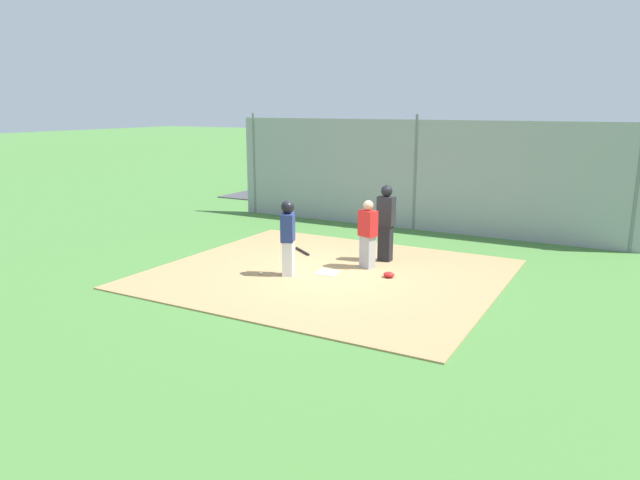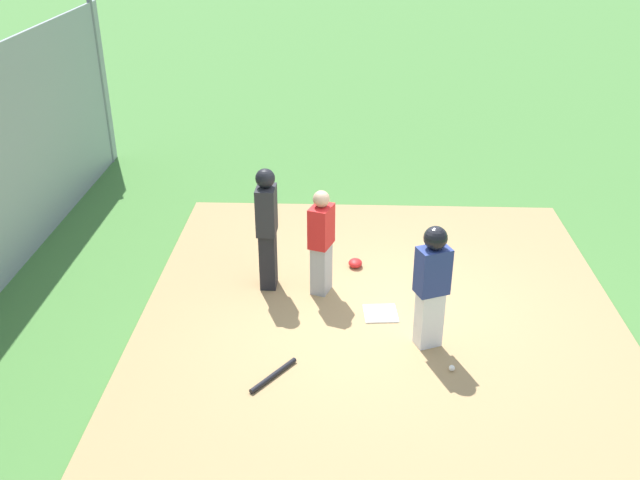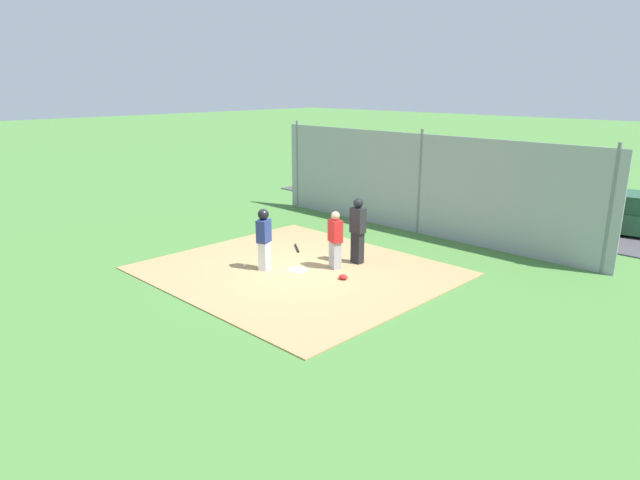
{
  "view_description": "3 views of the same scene",
  "coord_description": "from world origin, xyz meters",
  "views": [
    {
      "loc": [
        -5.74,
        10.69,
        3.58
      ],
      "look_at": [
        0.21,
        -0.05,
        0.73
      ],
      "focal_mm": 32.55,
      "sensor_mm": 36.0,
      "label": 1
    },
    {
      "loc": [
        7.96,
        -0.5,
        5.15
      ],
      "look_at": [
        -0.25,
        -0.82,
        1.0
      ],
      "focal_mm": 39.37,
      "sensor_mm": 36.0,
      "label": 2
    },
    {
      "loc": [
        -9.91,
        9.26,
        4.73
      ],
      "look_at": [
        -0.49,
        -0.34,
        0.88
      ],
      "focal_mm": 30.91,
      "sensor_mm": 36.0,
      "label": 3
    }
  ],
  "objects": [
    {
      "name": "ground_plane",
      "position": [
        0.0,
        0.0,
        0.0
      ],
      "size": [
        140.0,
        140.0,
        0.0
      ],
      "primitive_type": "plane",
      "color": "#477A38"
    },
    {
      "name": "dirt_infield",
      "position": [
        0.0,
        0.0,
        0.01
      ],
      "size": [
        7.2,
        6.4,
        0.03
      ],
      "primitive_type": "cube",
      "color": "#A88456",
      "rests_on": "ground_plane"
    },
    {
      "name": "home_plate",
      "position": [
        0.0,
        0.0,
        0.04
      ],
      "size": [
        0.47,
        0.47,
        0.02
      ],
      "primitive_type": "cube",
      "rotation": [
        0.0,
        0.0,
        0.08
      ],
      "color": "white",
      "rests_on": "dirt_infield"
    },
    {
      "name": "catcher",
      "position": [
        -0.58,
        -0.82,
        0.82
      ],
      "size": [
        0.44,
        0.37,
        1.53
      ],
      "rotation": [
        0.0,
        0.0,
        1.23
      ],
      "color": "#9E9EA3",
      "rests_on": "dirt_infield"
    },
    {
      "name": "umpire",
      "position": [
        -0.69,
        -1.57,
        0.97
      ],
      "size": [
        0.39,
        0.27,
        1.79
      ],
      "rotation": [
        0.0,
        0.0,
        1.54
      ],
      "color": "black",
      "rests_on": "dirt_infield"
    },
    {
      "name": "runner",
      "position": [
        0.66,
        0.55,
        0.95
      ],
      "size": [
        0.38,
        0.45,
        1.62
      ],
      "rotation": [
        0.0,
        0.0,
        3.53
      ],
      "color": "silver",
      "rests_on": "dirt_infield"
    },
    {
      "name": "baseball_bat",
      "position": [
        1.41,
        -1.3,
        0.06
      ],
      "size": [
        0.65,
        0.5,
        0.06
      ],
      "primitive_type": "cylinder",
      "rotation": [
        0.0,
        1.57,
        2.51
      ],
      "color": "black",
      "rests_on": "dirt_infield"
    },
    {
      "name": "catcher_mask",
      "position": [
        -1.3,
        -0.33,
        0.09
      ],
      "size": [
        0.24,
        0.2,
        0.12
      ],
      "primitive_type": "ellipsoid",
      "color": "red",
      "rests_on": "dirt_infield"
    },
    {
      "name": "baseball",
      "position": [
        1.2,
        0.79,
        0.07
      ],
      "size": [
        0.07,
        0.07,
        0.07
      ],
      "primitive_type": "sphere",
      "color": "white",
      "rests_on": "dirt_infield"
    },
    {
      "name": "backstop_fence",
      "position": [
        0.0,
        -5.4,
        1.6
      ],
      "size": [
        12.0,
        0.1,
        3.35
      ],
      "color": "#93999E",
      "rests_on": "ground_plane"
    },
    {
      "name": "parking_lot",
      "position": [
        0.0,
        -10.02,
        0.02
      ],
      "size": [
        18.0,
        5.2,
        0.04
      ],
      "primitive_type": "cube",
      "color": "#424247",
      "rests_on": "ground_plane"
    },
    {
      "name": "parked_car_green",
      "position": [
        -5.63,
        -10.29,
        0.61
      ],
      "size": [
        4.43,
        2.43,
        1.28
      ],
      "rotation": [
        0.0,
        0.0,
        3.32
      ],
      "color": "#235B38",
      "rests_on": "parking_lot"
    },
    {
      "name": "parked_car_red",
      "position": [
        -2.9,
        -9.43,
        0.61
      ],
      "size": [
        4.42,
        2.38,
        1.28
      ],
      "rotation": [
        0.0,
        0.0,
        -0.16
      ],
      "color": "maroon",
      "rests_on": "parking_lot"
    },
    {
      "name": "parked_car_dark",
      "position": [
        5.63,
        -10.38,
        0.61
      ],
      "size": [
        4.33,
        2.15,
        1.28
      ],
      "rotation": [
        0.0,
        0.0,
        -0.08
      ],
      "color": "black",
      "rests_on": "parking_lot"
    }
  ]
}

